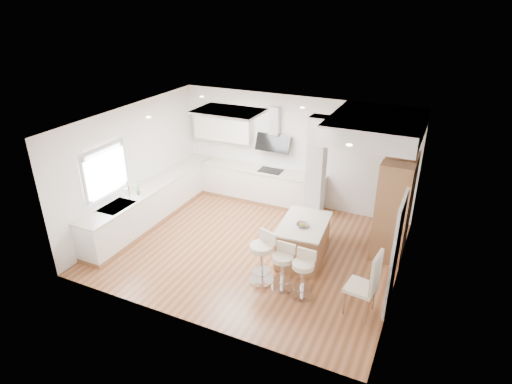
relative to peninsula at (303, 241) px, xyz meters
The scene contains 18 objects.
ground 1.20m from the peninsula, behind, with size 6.00×6.00×0.00m, color #A2633C.
ceiling 1.20m from the peninsula, behind, with size 6.00×5.00×0.02m, color white.
wall_back 2.82m from the peninsula, 115.07° to the left, with size 6.00×0.04×2.80m, color white.
wall_left 4.24m from the peninsula, behind, with size 0.04×5.00×2.80m, color white.
wall_right 2.12m from the peninsula, ahead, with size 0.04×5.00×2.80m, color white.
skylight 3.07m from the peninsula, 165.45° to the left, with size 4.10×2.10×0.06m.
window_left 4.39m from the peninsula, 166.16° to the right, with size 0.06×1.28×1.07m.
doorway_right 2.07m from the peninsula, 20.80° to the right, with size 0.05×1.00×2.10m.
counter_left 3.82m from the peninsula, behind, with size 0.63×4.50×1.35m.
counter_back 2.95m from the peninsula, 133.83° to the left, with size 3.62×0.63×2.50m.
pillar 1.30m from the peninsula, 94.78° to the left, with size 0.35×0.35×2.80m.
soffit 2.72m from the peninsula, 52.93° to the left, with size 1.78×2.20×0.40m.
oven_column 2.02m from the peninsula, 35.85° to the left, with size 0.63×1.21×2.10m.
peninsula is the anchor object (origin of this frame).
bar_stool_a 1.15m from the peninsula, 112.76° to the right, with size 0.59×0.59×1.03m.
bar_stool_b 1.10m from the peninsula, 90.56° to the right, with size 0.42×0.42×0.91m.
bar_stool_c 1.23m from the peninsula, 70.87° to the right, with size 0.43×0.43×0.92m.
dining_chair 1.94m from the peninsula, 37.26° to the right, with size 0.54×0.54×1.24m.
Camera 1 is at (3.40, -7.08, 5.03)m, focal length 30.00 mm.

